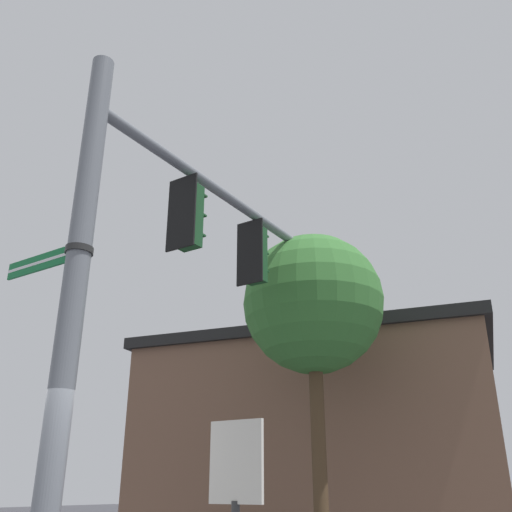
{
  "coord_description": "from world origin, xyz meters",
  "views": [
    {
      "loc": [
        5.18,
        -4.12,
        1.51
      ],
      "look_at": [
        0.02,
        3.9,
        5.43
      ],
      "focal_mm": 39.7,
      "sensor_mm": 36.0,
      "label": 1
    }
  ],
  "objects_px": {
    "traffic_light_nearest_pole": "(189,216)",
    "street_name_sign": "(59,257)",
    "traffic_light_mid_outer": "(305,284)",
    "historical_marker": "(236,500)",
    "traffic_light_mid_inner": "(255,255)"
  },
  "relations": [
    {
      "from": "traffic_light_nearest_pole",
      "to": "historical_marker",
      "type": "distance_m",
      "value": 4.67
    },
    {
      "from": "street_name_sign",
      "to": "historical_marker",
      "type": "xyz_separation_m",
      "value": [
        2.27,
        0.62,
        -2.75
      ]
    },
    {
      "from": "traffic_light_mid_inner",
      "to": "historical_marker",
      "type": "relative_size",
      "value": 0.62
    },
    {
      "from": "traffic_light_nearest_pole",
      "to": "traffic_light_mid_inner",
      "type": "relative_size",
      "value": 1.0
    },
    {
      "from": "traffic_light_nearest_pole",
      "to": "street_name_sign",
      "type": "height_order",
      "value": "traffic_light_nearest_pole"
    },
    {
      "from": "street_name_sign",
      "to": "historical_marker",
      "type": "bearing_deg",
      "value": 15.2
    },
    {
      "from": "traffic_light_mid_inner",
      "to": "historical_marker",
      "type": "xyz_separation_m",
      "value": [
        1.88,
        -3.26,
        -4.04
      ]
    },
    {
      "from": "street_name_sign",
      "to": "traffic_light_mid_inner",
      "type": "bearing_deg",
      "value": 84.26
    },
    {
      "from": "historical_marker",
      "to": "traffic_light_mid_inner",
      "type": "bearing_deg",
      "value": 119.96
    },
    {
      "from": "traffic_light_nearest_pole",
      "to": "historical_marker",
      "type": "height_order",
      "value": "traffic_light_nearest_pole"
    },
    {
      "from": "traffic_light_mid_outer",
      "to": "street_name_sign",
      "type": "distance_m",
      "value": 5.93
    },
    {
      "from": "historical_marker",
      "to": "traffic_light_nearest_pole",
      "type": "bearing_deg",
      "value": 144.05
    },
    {
      "from": "traffic_light_nearest_pole",
      "to": "street_name_sign",
      "type": "bearing_deg",
      "value": -100.77
    },
    {
      "from": "traffic_light_mid_outer",
      "to": "historical_marker",
      "type": "distance_m",
      "value": 6.81
    },
    {
      "from": "traffic_light_mid_outer",
      "to": "traffic_light_nearest_pole",
      "type": "bearing_deg",
      "value": -90.36
    }
  ]
}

